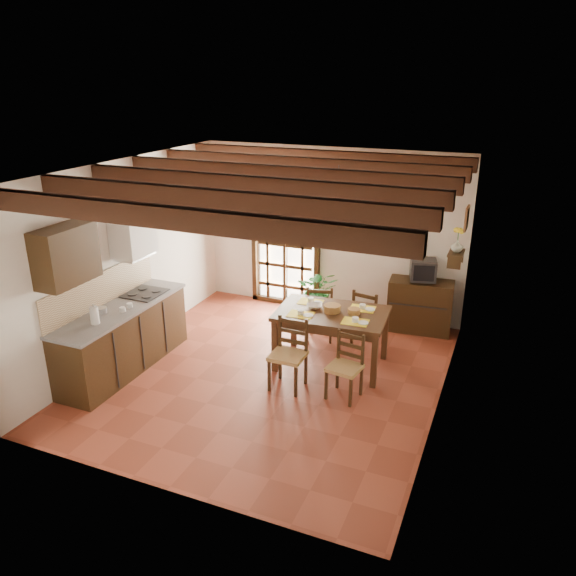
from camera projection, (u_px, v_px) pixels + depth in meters
The scene contains 25 objects.
ground_plane at pixel (270, 374), 7.74m from camera, with size 5.00×5.00×0.00m, color brown.
room_shell at pixel (269, 248), 7.09m from camera, with size 4.52×5.02×2.81m.
ceiling_beams at pixel (268, 179), 6.78m from camera, with size 4.50×4.34×0.20m.
french_door at pixel (285, 241), 9.72m from camera, with size 1.26×0.11×2.32m.
kitchen_counter at pixel (123, 337), 7.76m from camera, with size 0.64×2.25×1.38m.
upper_cabinet at pixel (66, 255), 6.71m from camera, with size 0.35×0.80×0.70m, color black.
range_hood at pixel (133, 238), 7.82m from camera, with size 0.38×0.60×0.54m.
counter_items at pixel (124, 302), 7.66m from camera, with size 0.50×1.43×0.25m.
dining_table at pixel (332, 319), 7.75m from camera, with size 1.57×1.07×0.82m.
chair_near_left at pixel (288, 367), 7.33m from camera, with size 0.44×0.42×0.94m.
chair_near_right at pixel (344, 378), 7.12m from camera, with size 0.45×0.43×0.85m.
chair_far_left at pixel (320, 322), 8.70m from camera, with size 0.50×0.49×0.90m.
chair_far_right at pixel (368, 328), 8.48m from camera, with size 0.49×0.48×0.91m.
table_setting at pixel (332, 305), 7.68m from camera, with size 1.10×0.73×0.10m.
table_bowl at pixel (314, 306), 7.84m from camera, with size 0.22×0.22×0.05m, color white.
sideboard at pixel (420, 306), 8.93m from camera, with size 0.99×0.45×0.84m, color black.
crt_tv at pixel (423, 270), 8.71m from camera, with size 0.46×0.44×0.33m.
fuse_box at pixel (422, 220), 8.72m from camera, with size 0.25×0.03×0.32m, color white.
plant_pot at pixel (318, 314), 9.40m from camera, with size 0.33×0.33×0.20m, color maroon.
potted_plant at pixel (318, 289), 9.23m from camera, with size 1.72×1.47×1.91m, color #144C19.
wall_shelf at pixel (456, 256), 7.82m from camera, with size 0.20×0.42×0.20m.
shelf_vase at pixel (457, 246), 7.77m from camera, with size 0.15×0.15×0.15m, color #B2BFB2.
shelf_flowers at pixel (459, 231), 7.69m from camera, with size 0.14×0.14×0.36m.
framed_picture at pixel (467, 218), 7.59m from camera, with size 0.03×0.32×0.32m.
pendant_lamp at pixel (337, 221), 7.35m from camera, with size 0.36×0.36×0.84m.
Camera 1 is at (2.84, -6.19, 3.88)m, focal length 35.00 mm.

